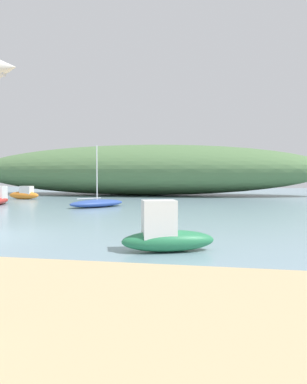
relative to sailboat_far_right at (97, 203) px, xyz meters
The scene contains 4 objects.
distant_hill 17.16m from the sailboat_far_right, 92.81° to the left, with size 41.57×11.68×5.78m, color #517547.
sailboat_far_right is the anchor object (origin of this frame).
motorboat_outer_mooring 14.94m from the sailboat_far_right, 63.20° to the right, with size 2.72×1.64×1.42m.
motorboat_mid_channel 11.97m from the sailboat_far_right, 143.77° to the left, with size 3.18×1.19×1.24m.
Camera 1 is at (7.89, -10.77, 2.05)m, focal length 32.65 mm.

